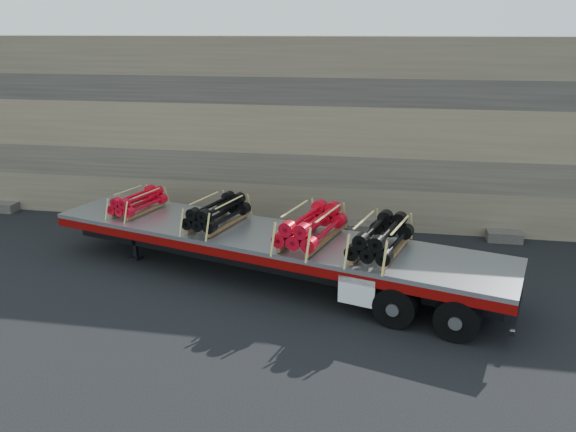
# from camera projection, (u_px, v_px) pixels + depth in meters

# --- Properties ---
(ground) EXTENTS (120.00, 120.00, 0.00)m
(ground) POSITION_uv_depth(u_px,v_px,m) (290.00, 281.00, 16.95)
(ground) COLOR black
(ground) RESTS_ON ground
(rock_wall) EXTENTS (44.00, 3.00, 7.00)m
(rock_wall) POSITION_uv_depth(u_px,v_px,m) (318.00, 130.00, 21.91)
(rock_wall) COLOR #7A6B54
(rock_wall) RESTS_ON ground
(trailer) EXTENTS (14.48, 6.55, 1.43)m
(trailer) POSITION_uv_depth(u_px,v_px,m) (268.00, 256.00, 16.97)
(trailer) COLOR #A6A8AD
(trailer) RESTS_ON ground
(bundle_front) EXTENTS (1.45, 2.10, 0.68)m
(bundle_front) POSITION_uv_depth(u_px,v_px,m) (138.00, 202.00, 18.65)
(bundle_front) COLOR red
(bundle_front) RESTS_ON trailer
(bundle_midfront) EXTENTS (1.69, 2.46, 0.79)m
(bundle_midfront) POSITION_uv_depth(u_px,v_px,m) (217.00, 213.00, 17.34)
(bundle_midfront) COLOR black
(bundle_midfront) RESTS_ON trailer
(bundle_midrear) EXTENTS (1.90, 2.76, 0.89)m
(bundle_midrear) POSITION_uv_depth(u_px,v_px,m) (311.00, 227.00, 16.01)
(bundle_midrear) COLOR red
(bundle_midrear) RESTS_ON trailer
(bundle_rear) EXTENTS (1.83, 2.67, 0.86)m
(bundle_rear) POSITION_uv_depth(u_px,v_px,m) (381.00, 238.00, 15.16)
(bundle_rear) COLOR black
(bundle_rear) RESTS_ON trailer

